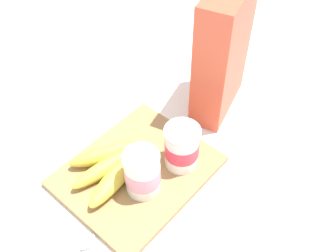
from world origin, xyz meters
The scene contains 6 objects.
ground_plane centered at (0.00, 0.00, 0.00)m, with size 2.40×2.40×0.00m, color white.
cutting_board centered at (0.00, 0.00, 0.01)m, with size 0.29×0.24×0.01m, color #A37A4C.
cereal_box centered at (-0.27, 0.00, 0.15)m, with size 0.18×0.07×0.29m, color #D85138.
yogurt_cup_front centered at (-0.07, 0.06, 0.06)m, with size 0.07×0.07×0.10m.
yogurt_cup_back centered at (0.02, 0.04, 0.06)m, with size 0.07×0.07×0.10m.
banana_bunch centered at (0.03, -0.03, 0.03)m, with size 0.18×0.14×0.04m.
Camera 1 is at (0.29, 0.33, 0.63)m, focal length 39.86 mm.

